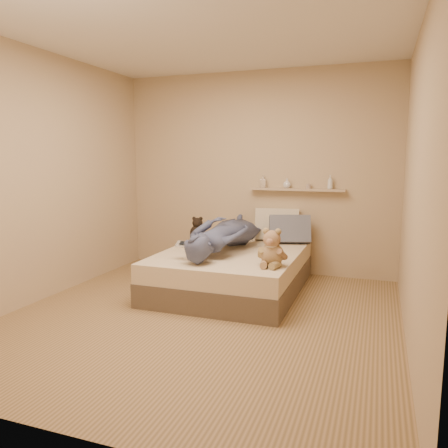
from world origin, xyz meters
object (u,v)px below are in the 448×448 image
at_px(bed, 232,270).
at_px(person, 225,233).
at_px(wall_shelf, 297,190).
at_px(pillow_grey, 290,230).
at_px(game_console, 184,244).
at_px(teddy_bear, 272,251).
at_px(pillow_cream, 277,225).
at_px(dark_plush, 198,230).

height_order(bed, person, person).
xyz_separation_m(person, wall_shelf, (0.64, 0.91, 0.45)).
bearing_deg(pillow_grey, game_console, -124.20).
relative_size(teddy_bear, pillow_cream, 0.69).
bearing_deg(game_console, teddy_bear, 1.50).
distance_m(game_console, person, 0.61).
height_order(teddy_bear, dark_plush, teddy_bear).
distance_m(game_console, teddy_bear, 0.92).
height_order(dark_plush, wall_shelf, wall_shelf).
bearing_deg(game_console, person, 66.54).
distance_m(teddy_bear, wall_shelf, 1.53).
distance_m(teddy_bear, dark_plush, 1.59).
bearing_deg(pillow_cream, game_console, -115.36).
distance_m(bed, person, 0.43).
xyz_separation_m(dark_plush, pillow_cream, (0.96, 0.34, 0.07)).
bearing_deg(wall_shelf, game_console, -121.03).
height_order(pillow_cream, person, pillow_cream).
bearing_deg(pillow_cream, teddy_bear, -79.27).
relative_size(dark_plush, wall_shelf, 0.25).
bearing_deg(dark_plush, wall_shelf, 19.74).
relative_size(teddy_bear, wall_shelf, 0.32).
xyz_separation_m(bed, wall_shelf, (0.55, 0.91, 0.88)).
distance_m(bed, pillow_cream, 0.99).
relative_size(bed, pillow_cream, 3.45).
xyz_separation_m(dark_plush, pillow_grey, (1.15, 0.20, 0.04)).
height_order(teddy_bear, pillow_grey, teddy_bear).
xyz_separation_m(bed, game_console, (-0.34, -0.56, 0.39)).
distance_m(game_console, pillow_grey, 1.52).
bearing_deg(wall_shelf, pillow_grey, -98.75).
height_order(game_console, dark_plush, dark_plush).
bearing_deg(dark_plush, bed, -37.55).
xyz_separation_m(bed, person, (-0.09, -0.00, 0.42)).
bearing_deg(wall_shelf, teddy_bear, -88.65).
xyz_separation_m(pillow_cream, wall_shelf, (0.23, 0.08, 0.45)).
bearing_deg(game_console, dark_plush, 105.70).
bearing_deg(bed, pillow_cream, 68.64).
distance_m(teddy_bear, pillow_grey, 1.23).
distance_m(person, wall_shelf, 1.20).
bearing_deg(bed, teddy_bear, -42.75).
bearing_deg(person, wall_shelf, -121.16).
xyz_separation_m(bed, pillow_cream, (0.32, 0.83, 0.43)).
xyz_separation_m(dark_plush, person, (0.54, -0.49, 0.07)).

